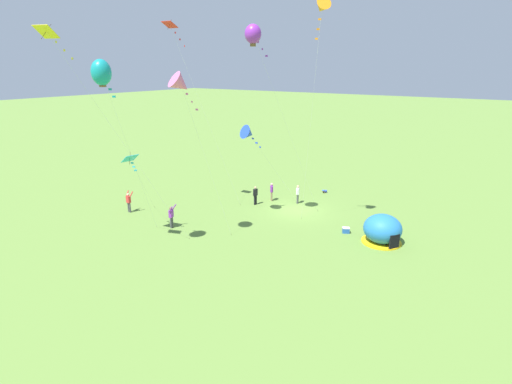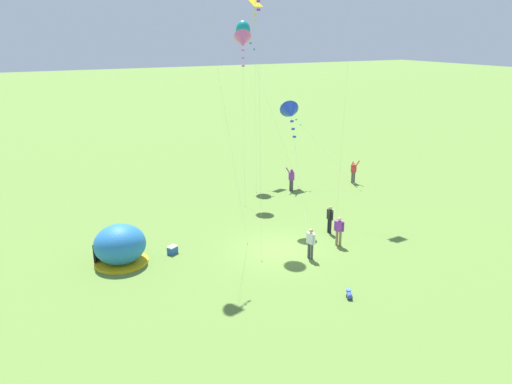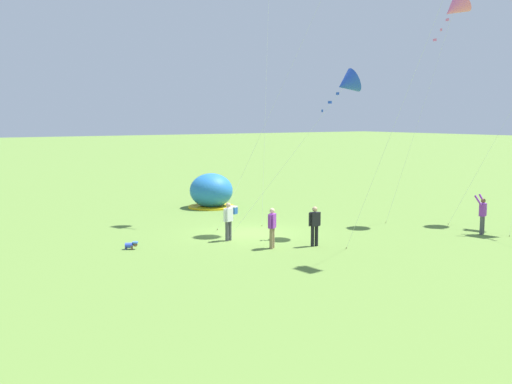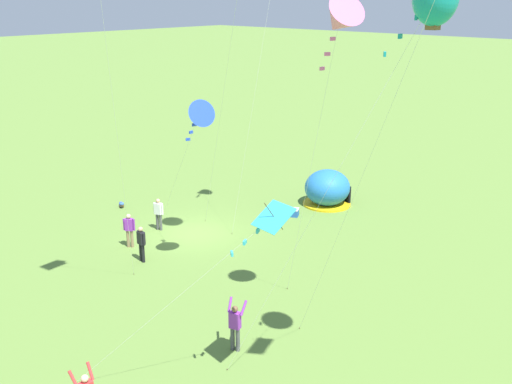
{
  "view_description": "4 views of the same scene",
  "coord_description": "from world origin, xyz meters",
  "views": [
    {
      "loc": [
        -15.5,
        29.34,
        12.11
      ],
      "look_at": [
        2.05,
        3.44,
        2.24
      ],
      "focal_mm": 28.0,
      "sensor_mm": 36.0,
      "label": 1
    },
    {
      "loc": [
        -13.01,
        -22.1,
        11.63
      ],
      "look_at": [
        -0.37,
        2.07,
        2.87
      ],
      "focal_mm": 35.0,
      "sensor_mm": 36.0,
      "label": 2
    },
    {
      "loc": [
        23.6,
        -15.24,
        5.5
      ],
      "look_at": [
        -0.72,
        0.81,
        1.85
      ],
      "focal_mm": 42.0,
      "sensor_mm": 36.0,
      "label": 3
    },
    {
      "loc": [
        19.21,
        21.62,
        11.84
      ],
      "look_at": [
        0.56,
        4.78,
        3.46
      ],
      "focal_mm": 42.0,
      "sensor_mm": 36.0,
      "label": 4
    }
  ],
  "objects": [
    {
      "name": "kite_cyan",
      "position": [
        7.43,
        11.39,
        5.73
      ],
      "size": [
        4.25,
        5.64,
        6.32
      ],
      "color": "silver",
      "rests_on": "ground"
    },
    {
      "name": "kite_pink",
      "position": [
        2.99,
        10.5,
        11.03
      ],
      "size": [
        2.32,
        4.03,
        11.84
      ],
      "color": "silver",
      "rests_on": "ground"
    },
    {
      "name": "person_flying_kite",
      "position": [
        6.28,
        8.97,
        1.0
      ],
      "size": [
        0.58,
        0.7,
        1.89
      ],
      "color": "#4C4C51",
      "rests_on": "ground"
    },
    {
      "name": "kite_teal",
      "position": [
        5.08,
        14.68,
        11.77
      ],
      "size": [
        2.83,
        5.66,
        12.52
      ],
      "color": "silver",
      "rests_on": "ground"
    },
    {
      "name": "kite_blue",
      "position": [
        2.72,
        3.51,
        7.02
      ],
      "size": [
        2.57,
        6.15,
        7.73
      ],
      "color": "silver",
      "rests_on": "ground"
    },
    {
      "name": "person_arms_raised",
      "position": [
        11.89,
        8.54,
        1.0
      ],
      "size": [
        0.68,
        0.48,
        1.89
      ],
      "color": "#4C4C51",
      "rests_on": "ground"
    },
    {
      "name": "person_far_back",
      "position": [
        3.31,
        -1.04,
        0.96
      ],
      "size": [
        0.42,
        0.5,
        1.72
      ],
      "color": "#8C7251",
      "rests_on": "ground"
    },
    {
      "name": "popup_tent",
      "position": [
        -8.21,
        2.48,
        1.0
      ],
      "size": [
        2.81,
        2.81,
        2.1
      ],
      "color": "#2672BF",
      "rests_on": "ground"
    },
    {
      "name": "toddler_crawling",
      "position": [
        0.2,
        -6.07,
        0.18
      ],
      "size": [
        0.41,
        0.54,
        0.32
      ],
      "color": "blue",
      "rests_on": "ground"
    },
    {
      "name": "ground_plane",
      "position": [
        0.0,
        0.0,
        0.0
      ],
      "size": [
        300.0,
        300.0,
        0.0
      ],
      "primitive_type": "plane",
      "color": "olive"
    },
    {
      "name": "person_strolling",
      "position": [
        3.95,
        0.74,
        0.96
      ],
      "size": [
        0.28,
        0.59,
        1.72
      ],
      "color": "black",
      "rests_on": "ground"
    },
    {
      "name": "person_watching_sky",
      "position": [
        0.92,
        -1.75,
        0.96
      ],
      "size": [
        0.34,
        0.57,
        1.72
      ],
      "color": "#4C4C51",
      "rests_on": "ground"
    },
    {
      "name": "cooler_box",
      "position": [
        -5.44,
        2.3,
        0.22
      ],
      "size": [
        0.64,
        0.57,
        0.44
      ],
      "color": "#2659B2",
      "rests_on": "ground"
    },
    {
      "name": "kite_yellow",
      "position": [
        6.95,
        16.23,
        13.54
      ],
      "size": [
        4.0,
        7.24,
        14.32
      ],
      "color": "silver",
      "rests_on": "ground"
    }
  ]
}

